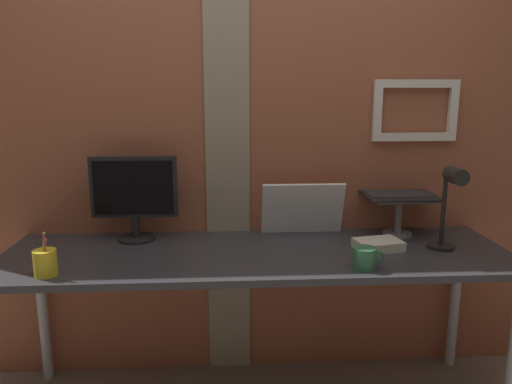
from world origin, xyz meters
The scene contains 10 objects.
brick_wall_back centered at (0.00, 0.40, 1.19)m, with size 3.73×0.16×2.38m.
desk centered at (0.06, 0.01, 0.69)m, with size 2.25×0.66×0.76m.
monitor centered at (-0.50, 0.22, 0.99)m, with size 0.40×0.18×0.40m.
laptop_stand centered at (0.77, 0.22, 0.89)m, with size 0.28×0.22×0.19m.
laptop centered at (0.77, 0.29, 1.00)m, with size 0.35×0.30×0.22m.
whiteboard_panel centered at (0.30, 0.26, 0.89)m, with size 0.40×0.02×0.27m, color white.
desk_lamp centered at (0.90, -0.04, 0.99)m, with size 0.12×0.20×0.38m.
pen_cup centered at (-0.77, -0.22, 0.81)m, with size 0.09×0.09×0.18m.
coffee_mug centered at (0.48, -0.22, 0.80)m, with size 0.13×0.09×0.09m.
paper_clutter_stack centered at (0.61, 0.01, 0.78)m, with size 0.20×0.14×0.04m, color silver.
Camera 1 is at (-0.07, -2.06, 1.47)m, focal length 34.35 mm.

